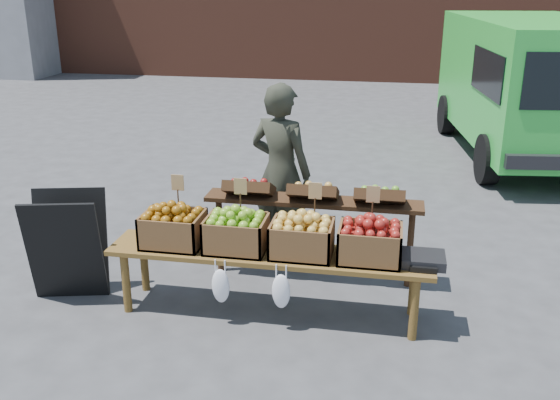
% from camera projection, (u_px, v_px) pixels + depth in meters
% --- Properties ---
extents(ground, '(80.00, 80.00, 0.00)m').
position_uv_depth(ground, '(391.00, 340.00, 4.94)').
color(ground, '#404042').
extents(delivery_van, '(2.75, 4.99, 2.13)m').
position_uv_depth(delivery_van, '(530.00, 90.00, 9.70)').
color(delivery_van, green).
rests_on(delivery_van, ground).
extents(vendor, '(0.75, 0.61, 1.78)m').
position_uv_depth(vendor, '(281.00, 172.00, 6.20)').
color(vendor, '#2A2C21').
rests_on(vendor, ground).
extents(chalkboard_sign, '(0.71, 0.50, 0.97)m').
position_uv_depth(chalkboard_sign, '(68.00, 246.00, 5.49)').
color(chalkboard_sign, black).
rests_on(chalkboard_sign, ground).
extents(back_table, '(2.10, 0.44, 1.04)m').
position_uv_depth(back_table, '(313.00, 227.00, 5.80)').
color(back_table, '#321E0F').
rests_on(back_table, ground).
extents(display_bench, '(2.70, 0.56, 0.57)m').
position_uv_depth(display_bench, '(269.00, 283.00, 5.26)').
color(display_bench, brown).
rests_on(display_bench, ground).
extents(crate_golden_apples, '(0.50, 0.40, 0.28)m').
position_uv_depth(crate_golden_apples, '(173.00, 229.00, 5.26)').
color(crate_golden_apples, '#935E11').
rests_on(crate_golden_apples, display_bench).
extents(crate_russet_pears, '(0.50, 0.40, 0.28)m').
position_uv_depth(crate_russet_pears, '(236.00, 234.00, 5.17)').
color(crate_russet_pears, '#578922').
rests_on(crate_russet_pears, display_bench).
extents(crate_red_apples, '(0.50, 0.40, 0.28)m').
position_uv_depth(crate_red_apples, '(302.00, 239.00, 5.07)').
color(crate_red_apples, yellow).
rests_on(crate_red_apples, display_bench).
extents(crate_green_apples, '(0.50, 0.40, 0.28)m').
position_uv_depth(crate_green_apples, '(370.00, 244.00, 4.98)').
color(crate_green_apples, '#6E000A').
rests_on(crate_green_apples, display_bench).
extents(weighing_scale, '(0.34, 0.30, 0.08)m').
position_uv_depth(weighing_scale, '(423.00, 259.00, 4.94)').
color(weighing_scale, black).
rests_on(weighing_scale, display_bench).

